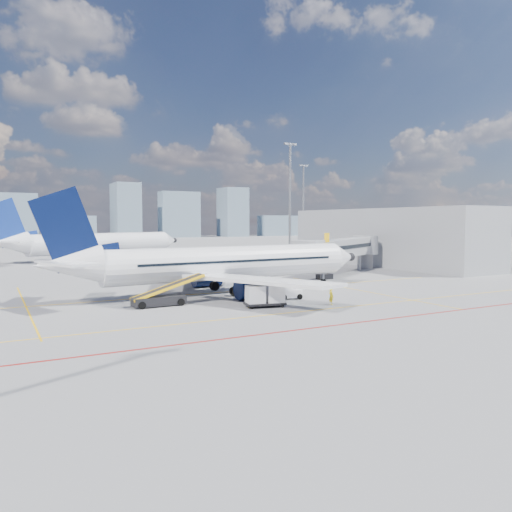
{
  "coord_description": "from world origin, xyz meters",
  "views": [
    {
      "loc": [
        -22.85,
        -41.72,
        7.81
      ],
      "look_at": [
        2.98,
        6.27,
        4.0
      ],
      "focal_mm": 35.0,
      "sensor_mm": 36.0,
      "label": 1
    }
  ],
  "objects": [
    {
      "name": "ground",
      "position": [
        0.0,
        0.0,
        0.0
      ],
      "size": [
        420.0,
        420.0,
        0.0
      ],
      "primitive_type": "plane",
      "color": "slate",
      "rests_on": "ground"
    },
    {
      "name": "apron_markings",
      "position": [
        -0.58,
        -3.91,
        0.01
      ],
      "size": [
        90.0,
        35.12,
        0.01
      ],
      "color": "yellow",
      "rests_on": "ground"
    },
    {
      "name": "jet_bridge",
      "position": [
        23.51,
        16.91,
        3.74
      ],
      "size": [
        23.55,
        15.78,
        6.3
      ],
      "color": "#94979C",
      "rests_on": "ground"
    },
    {
      "name": "terminal_block",
      "position": [
        39.95,
        26.0,
        5.0
      ],
      "size": [
        10.0,
        42.0,
        10.0
      ],
      "color": "#94979C",
      "rests_on": "ground"
    },
    {
      "name": "floodlight_mast_ne",
      "position": [
        38.0,
        55.0,
        13.59
      ],
      "size": [
        3.2,
        0.61,
        25.45
      ],
      "color": "slate",
      "rests_on": "ground"
    },
    {
      "name": "floodlight_mast_far",
      "position": [
        65.0,
        90.0,
        13.59
      ],
      "size": [
        3.2,
        0.61,
        25.45
      ],
      "color": "slate",
      "rests_on": "ground"
    },
    {
      "name": "distant_skyline",
      "position": [
        -9.02,
        190.0,
        10.36
      ],
      "size": [
        250.9,
        15.79,
        25.26
      ],
      "color": "slate",
      "rests_on": "ground"
    },
    {
      "name": "main_aircraft",
      "position": [
        -1.11,
        7.22,
        3.22
      ],
      "size": [
        37.81,
        32.93,
        11.04
      ],
      "rotation": [
        0.0,
        0.0,
        0.04
      ],
      "color": "white",
      "rests_on": "ground"
    },
    {
      "name": "second_aircraft",
      "position": [
        -3.53,
        64.02,
        3.22
      ],
      "size": [
        41.0,
        34.76,
        12.47
      ],
      "rotation": [
        0.0,
        0.0,
        0.37
      ],
      "color": "white",
      "rests_on": "ground"
    },
    {
      "name": "baggage_tug",
      "position": [
        3.63,
        0.47,
        0.75
      ],
      "size": [
        2.5,
        1.88,
        1.57
      ],
      "rotation": [
        0.0,
        0.0,
        -0.26
      ],
      "color": "white",
      "rests_on": "ground"
    },
    {
      "name": "cargo_dolly",
      "position": [
        -0.83,
        -2.54,
        1.1
      ],
      "size": [
        3.91,
        2.35,
        2.0
      ],
      "rotation": [
        0.0,
        0.0,
        -0.21
      ],
      "color": "black",
      "rests_on": "ground"
    },
    {
      "name": "belt_loader",
      "position": [
        -9.03,
        2.5,
        0.73
      ],
      "size": [
        6.94,
        2.01,
        2.82
      ],
      "rotation": [
        0.0,
        0.0,
        0.03
      ],
      "color": "black",
      "rests_on": "ground"
    },
    {
      "name": "ramp_worker",
      "position": [
        5.33,
        -4.25,
        0.77
      ],
      "size": [
        0.38,
        0.57,
        1.54
      ],
      "primitive_type": "imported",
      "rotation": [
        0.0,
        0.0,
        1.59
      ],
      "color": "yellow",
      "rests_on": "ground"
    }
  ]
}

